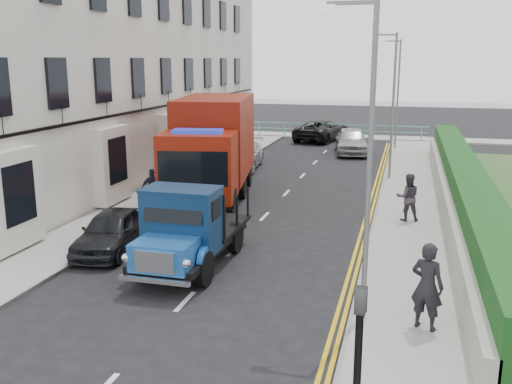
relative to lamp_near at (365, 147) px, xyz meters
name	(u,v)px	position (x,y,z in m)	size (l,w,h in m)	color
ground	(212,273)	(-4.18, 2.00, -4.00)	(120.00, 120.00, 0.00)	black
pavement_west	(169,190)	(-9.38, 11.00, -3.94)	(2.40, 38.00, 0.12)	gray
pavement_east	(410,205)	(1.12, 11.00, -3.94)	(2.60, 38.00, 0.12)	gray
promenade	(338,137)	(-4.18, 31.00, -3.94)	(30.00, 2.50, 0.12)	gray
sea_plane	(368,106)	(-4.18, 62.00, -4.00)	(120.00, 120.00, 0.00)	#4C5968
terrace_west	(117,31)	(-13.65, 15.00, 3.17)	(6.31, 30.20, 14.25)	silver
garden_east	(462,187)	(3.03, 11.00, -3.10)	(1.45, 28.00, 1.75)	#B2AD9E
seafront_railing	(337,131)	(-4.18, 30.20, -3.42)	(13.00, 0.08, 1.11)	#59B2A5
lamp_near	(365,147)	(0.00, 0.00, 0.00)	(1.23, 0.18, 7.00)	slate
lamp_mid	(391,98)	(0.00, 16.00, 0.00)	(1.23, 0.18, 7.00)	slate
lamp_far	(396,88)	(0.00, 26.00, 0.00)	(1.23, 0.18, 7.00)	slate
traffic_signal	(358,363)	(0.42, -5.50, -1.92)	(0.16, 0.20, 3.10)	black
bedford_lorry	(185,234)	(-4.92, 1.91, -2.90)	(2.08, 5.10, 2.39)	black
red_lorry	(213,146)	(-6.95, 10.16, -1.75)	(4.08, 8.42, 4.23)	black
parked_car_front	(112,231)	(-7.78, 3.00, -3.36)	(1.51, 3.75, 1.28)	black
parked_car_mid	(222,168)	(-7.72, 13.62, -3.36)	(1.36, 3.89, 1.28)	#578EBB
parked_car_rear	(241,155)	(-7.78, 17.14, -3.28)	(2.02, 4.98, 1.44)	#A5A5A9
seafront_car_left	(322,130)	(-5.14, 29.00, -3.23)	(2.54, 5.51, 1.53)	black
seafront_car_right	(351,141)	(-2.49, 23.63, -3.18)	(1.93, 4.79, 1.63)	#97979C
pedestrian_east_near	(427,286)	(1.45, -0.20, -2.91)	(0.71, 0.46, 1.94)	black
pedestrian_east_far	(408,197)	(1.01, 8.44, -3.02)	(0.83, 0.65, 1.72)	#3A323D
pedestrian_west_near	(153,189)	(-8.58, 7.72, -3.10)	(0.91, 0.38, 1.55)	#1A222F
pedestrian_west_far	(176,160)	(-10.18, 13.79, -3.09)	(0.77, 0.50, 1.57)	#392929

